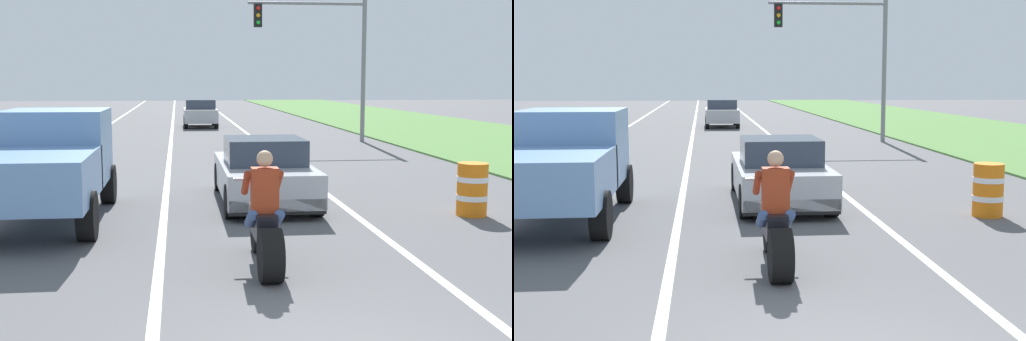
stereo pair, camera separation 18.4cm
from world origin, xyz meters
The scene contains 9 objects.
lane_stripe_left_solid centered at (-5.40, 20.00, 0.00)m, with size 0.14×120.00×0.01m, color white.
lane_stripe_right_solid centered at (1.80, 20.00, 0.00)m, with size 0.14×120.00×0.01m, color white.
lane_stripe_centre_dashed centered at (-1.80, 20.00, 0.00)m, with size 0.14×120.00×0.01m, color white.
motorcycle_with_rider centered at (-0.38, 3.59, 0.59)m, with size 0.70×2.21×1.62m.
sports_car_silver centered at (0.24, 8.57, 0.63)m, with size 1.84×4.30×1.37m.
pickup_truck_left_lane_light_blue centered at (-3.84, 7.18, 1.11)m, with size 2.02×4.80×1.98m.
traffic_light_mast_near centered at (4.61, 22.11, 4.02)m, with size 4.87×0.34×6.00m.
construction_barrel_nearest centered at (3.98, 6.78, 0.50)m, with size 0.58×0.58×1.00m.
distant_car_far_ahead centered at (-0.27, 31.72, 0.77)m, with size 1.80×4.00×1.50m.
Camera 2 is at (-1.34, -5.22, 2.54)m, focal length 47.34 mm.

